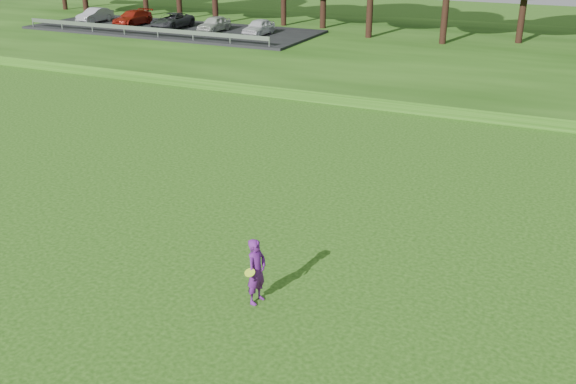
% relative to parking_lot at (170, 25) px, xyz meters
% --- Properties ---
extents(ground, '(140.00, 140.00, 0.00)m').
position_rel_parking_lot_xyz_m(ground, '(24.07, -32.81, -1.03)').
color(ground, '#1B420C').
rests_on(ground, ground).
extents(berm, '(130.00, 30.00, 0.60)m').
position_rel_parking_lot_xyz_m(berm, '(24.07, 1.19, -0.73)').
color(berm, '#1B420C').
rests_on(berm, ground).
extents(walking_path, '(130.00, 1.60, 0.04)m').
position_rel_parking_lot_xyz_m(walking_path, '(24.07, -12.81, -1.01)').
color(walking_path, gray).
rests_on(walking_path, ground).
extents(parking_lot, '(24.00, 9.00, 1.38)m').
position_rel_parking_lot_xyz_m(parking_lot, '(0.00, 0.00, 0.00)').
color(parking_lot, black).
rests_on(parking_lot, berm).
extents(woman, '(0.50, 0.79, 1.75)m').
position_rel_parking_lot_xyz_m(woman, '(24.82, -32.28, -0.16)').
color(woman, '#5F1A77').
rests_on(woman, ground).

